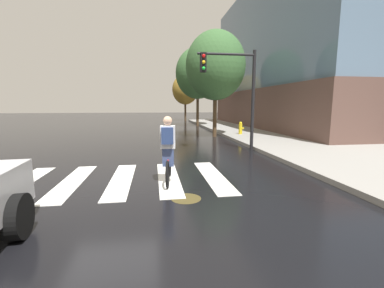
{
  "coord_description": "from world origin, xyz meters",
  "views": [
    {
      "loc": [
        1.18,
        -6.78,
        1.96
      ],
      "look_at": [
        2.21,
        0.12,
        0.9
      ],
      "focal_mm": 24.05,
      "sensor_mm": 36.0,
      "label": 1
    }
  ],
  "objects": [
    {
      "name": "traffic_light_near",
      "position": [
        4.54,
        3.75,
        2.86
      ],
      "size": [
        2.47,
        0.28,
        4.2
      ],
      "color": "black",
      "rests_on": "ground"
    },
    {
      "name": "street_tree_near",
      "position": [
        4.91,
        8.68,
        4.26
      ],
      "size": [
        3.55,
        3.55,
        6.31
      ],
      "color": "#4C3823",
      "rests_on": "ground"
    },
    {
      "name": "street_tree_mid",
      "position": [
        5.2,
        16.58,
        4.76
      ],
      "size": [
        3.96,
        3.96,
        7.05
      ],
      "color": "#4C3823",
      "rests_on": "ground"
    },
    {
      "name": "street_tree_far",
      "position": [
        5.12,
        25.09,
        3.82
      ],
      "size": [
        3.18,
        3.18,
        5.66
      ],
      "color": "#4C3823",
      "rests_on": "ground"
    },
    {
      "name": "crosswalk_stripes",
      "position": [
        0.31,
        0.0,
        0.01
      ],
      "size": [
        5.51,
        3.28,
        0.01
      ],
      "color": "silver",
      "rests_on": "ground"
    },
    {
      "name": "cyclist",
      "position": [
        1.53,
        -0.44,
        0.84
      ],
      "size": [
        0.39,
        1.71,
        1.69
      ],
      "color": "black",
      "rests_on": "ground"
    },
    {
      "name": "corner_building",
      "position": [
        18.59,
        14.0,
        5.85
      ],
      "size": [
        19.13,
        20.67,
        11.79
      ],
      "color": "brown",
      "rests_on": "ground"
    },
    {
      "name": "ground_plane",
      "position": [
        0.0,
        0.0,
        0.0
      ],
      "size": [
        120.0,
        120.0,
        0.0
      ],
      "primitive_type": "plane",
      "color": "black"
    },
    {
      "name": "fire_hydrant",
      "position": [
        6.56,
        8.61,
        0.53
      ],
      "size": [
        0.33,
        0.22,
        0.78
      ],
      "color": "gold",
      "rests_on": "sidewalk"
    },
    {
      "name": "manhole_cover",
      "position": [
        1.83,
        -1.62,
        0.0
      ],
      "size": [
        0.64,
        0.64,
        0.01
      ],
      "primitive_type": "cylinder",
      "color": "#473D1E",
      "rests_on": "ground"
    }
  ]
}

